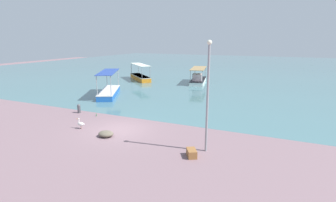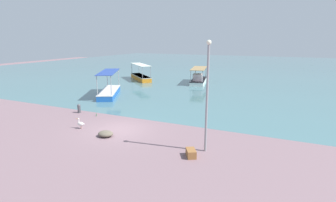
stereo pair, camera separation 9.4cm
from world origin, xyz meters
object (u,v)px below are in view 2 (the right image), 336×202
at_px(fishing_boat_near_right, 198,80).
at_px(mooring_bollard, 79,108).
at_px(glass_bottle, 96,115).
at_px(fishing_boat_center, 141,77).
at_px(net_pile, 106,134).
at_px(fishing_boat_far_right, 109,91).
at_px(pelican, 81,124).
at_px(cargo_crate, 191,153).
at_px(lamp_post, 207,92).

height_order(fishing_boat_near_right, mooring_bollard, fishing_boat_near_right).
xyz_separation_m(fishing_boat_near_right, mooring_bollard, (-4.76, -20.10, -0.14)).
distance_m(fishing_boat_near_right, glass_bottle, 20.48).
height_order(fishing_boat_center, net_pile, fishing_boat_center).
relative_size(fishing_boat_center, glass_bottle, 22.53).
bearing_deg(fishing_boat_far_right, pelican, -63.38).
relative_size(fishing_boat_near_right, glass_bottle, 24.91).
relative_size(fishing_boat_far_right, cargo_crate, 8.34).
xyz_separation_m(fishing_boat_far_right, glass_bottle, (4.22, -7.50, -0.43)).
bearing_deg(glass_bottle, mooring_bollard, 174.46).
xyz_separation_m(fishing_boat_near_right, cargo_crate, (7.59, -24.49, -0.35)).
bearing_deg(pelican, glass_bottle, 109.26).
xyz_separation_m(fishing_boat_near_right, pelican, (-1.56, -23.37, -0.20)).
bearing_deg(glass_bottle, pelican, -70.74).
bearing_deg(cargo_crate, fishing_boat_near_right, 107.23).
distance_m(fishing_boat_center, net_pile, 25.62).
xyz_separation_m(fishing_boat_center, lamp_post, (17.76, -22.66, 3.09)).
bearing_deg(net_pile, mooring_bollard, 147.07).
distance_m(mooring_bollard, cargo_crate, 13.11).
bearing_deg(lamp_post, glass_bottle, 164.01).
relative_size(fishing_boat_near_right, lamp_post, 1.03).
distance_m(lamp_post, mooring_bollard, 13.65).
xyz_separation_m(fishing_boat_far_right, lamp_post, (14.96, -10.57, 3.09)).
relative_size(pelican, net_pile, 0.74).
xyz_separation_m(fishing_boat_center, pelican, (8.10, -22.66, -0.16)).
height_order(pelican, mooring_bollard, mooring_bollard).
bearing_deg(net_pile, fishing_boat_center, 115.00).
distance_m(pelican, mooring_bollard, 4.58).
xyz_separation_m(lamp_post, net_pile, (-6.94, -0.55, -3.43)).
bearing_deg(fishing_boat_center, lamp_post, -51.91).
height_order(lamp_post, glass_bottle, lamp_post).
height_order(fishing_boat_far_right, cargo_crate, fishing_boat_far_right).
bearing_deg(net_pile, cargo_crate, -5.03).
height_order(fishing_boat_near_right, fishing_boat_center, fishing_boat_center).
xyz_separation_m(fishing_boat_far_right, cargo_crate, (14.45, -11.69, -0.31)).
bearing_deg(fishing_boat_near_right, net_pile, -87.23).
bearing_deg(fishing_boat_near_right, fishing_boat_center, -175.78).
bearing_deg(fishing_boat_far_right, mooring_bollard, -73.92).
distance_m(net_pile, cargo_crate, 6.46).
relative_size(fishing_boat_far_right, pelican, 8.55).
height_order(fishing_boat_center, lamp_post, lamp_post).
height_order(cargo_crate, glass_bottle, cargo_crate).
distance_m(fishing_boat_near_right, cargo_crate, 25.65).
bearing_deg(glass_bottle, lamp_post, -15.99).
bearing_deg(fishing_boat_near_right, mooring_bollard, -103.32).
distance_m(fishing_boat_far_right, net_pile, 13.72).
bearing_deg(net_pile, fishing_boat_far_right, 125.79).
bearing_deg(net_pile, fishing_boat_near_right, 92.77).
distance_m(pelican, cargo_crate, 9.23).
height_order(net_pile, glass_bottle, net_pile).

